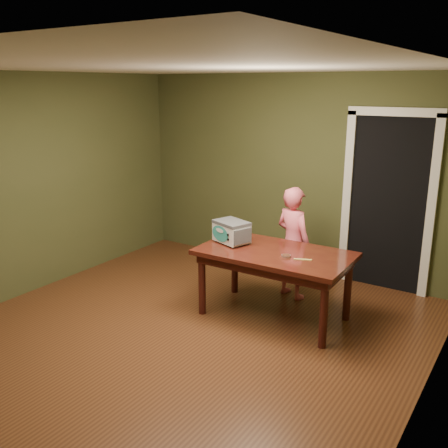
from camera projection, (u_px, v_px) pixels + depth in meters
name	position (u px, v px, depth m)	size (l,w,h in m)	color
floor	(176.00, 340.00, 4.96)	(5.00, 5.00, 0.00)	brown
room_shell	(171.00, 170.00, 4.50)	(4.52, 5.02, 2.61)	#444726
doorway	(394.00, 200.00, 6.23)	(1.10, 0.66, 2.25)	black
dining_table	(275.00, 260.00, 5.29)	(1.62, 0.93, 0.75)	#38110C
toy_oven	(231.00, 231.00, 5.52)	(0.46, 0.38, 0.25)	#4C4F54
baking_pan	(286.00, 256.00, 5.09)	(0.10, 0.10, 0.02)	silver
spatula	(303.00, 259.00, 5.01)	(0.18, 0.03, 0.01)	#DAC85E
child	(293.00, 243.00, 5.83)	(0.49, 0.32, 1.33)	#E55E70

